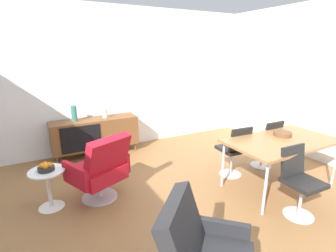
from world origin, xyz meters
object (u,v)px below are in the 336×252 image
at_px(vase_cobalt, 105,113).
at_px(dining_chair_back_left, 235,149).
at_px(fruit_bowl, 46,167).
at_px(wooden_bowl_on_table, 283,134).
at_px(lounge_chair_red, 101,168).
at_px(dining_chair_front_left, 299,179).
at_px(side_table_round, 49,185).
at_px(vase_sculptural_dark, 74,114).
at_px(dining_chair_back_right, 266,142).
at_px(sideboard, 95,133).
at_px(dining_table, 282,143).

bearing_deg(vase_cobalt, dining_chair_back_left, -52.00).
xyz_separation_m(vase_cobalt, fruit_bowl, (-1.15, -1.49, -0.25)).
height_order(wooden_bowl_on_table, lounge_chair_red, lounge_chair_red).
xyz_separation_m(dining_chair_front_left, lounge_chair_red, (-2.04, 1.44, -0.00)).
xyz_separation_m(wooden_bowl_on_table, side_table_round, (-3.18, 0.90, -0.45)).
bearing_deg(vase_sculptural_dark, dining_chair_back_right, -34.99).
bearing_deg(sideboard, dining_chair_back_left, -48.27).
distance_m(sideboard, side_table_round, 1.76).
xyz_separation_m(dining_chair_back_left, side_table_round, (-2.67, 0.46, -0.15)).
xyz_separation_m(sideboard, side_table_round, (-0.93, -1.49, -0.12)).
relative_size(lounge_chair_red, side_table_round, 1.82).
relative_size(dining_table, wooden_bowl_on_table, 6.15).
distance_m(dining_chair_front_left, lounge_chair_red, 2.50).
bearing_deg(sideboard, side_table_round, -122.02).
xyz_separation_m(wooden_bowl_on_table, fruit_bowl, (-3.18, 0.90, -0.21)).
bearing_deg(dining_table, dining_chair_back_left, 122.32).
height_order(dining_chair_back_right, fruit_bowl, dining_chair_back_right).
bearing_deg(dining_chair_back_right, wooden_bowl_on_table, -113.95).
bearing_deg(dining_chair_back_right, vase_cobalt, 138.79).
distance_m(wooden_bowl_on_table, lounge_chair_red, 2.67).
bearing_deg(fruit_bowl, wooden_bowl_on_table, -15.73).
bearing_deg(dining_table, vase_sculptural_dark, 134.16).
bearing_deg(vase_cobalt, sideboard, -179.50).
relative_size(dining_chair_front_left, lounge_chair_red, 0.90).
bearing_deg(fruit_bowl, dining_chair_front_left, -30.46).
xyz_separation_m(vase_sculptural_dark, dining_chair_back_left, (2.08, -1.95, -0.40)).
distance_m(dining_chair_back_left, fruit_bowl, 2.71).
height_order(vase_sculptural_dark, dining_chair_back_right, vase_sculptural_dark).
xyz_separation_m(vase_sculptural_dark, dining_chair_back_right, (2.79, -1.95, -0.40)).
height_order(wooden_bowl_on_table, fruit_bowl, wooden_bowl_on_table).
bearing_deg(dining_chair_back_left, wooden_bowl_on_table, -40.81).
relative_size(vase_sculptural_dark, dining_chair_front_left, 0.34).
height_order(sideboard, wooden_bowl_on_table, wooden_bowl_on_table).
relative_size(dining_chair_back_right, lounge_chair_red, 0.90).
xyz_separation_m(sideboard, fruit_bowl, (-0.93, -1.49, 0.12)).
xyz_separation_m(dining_chair_back_right, lounge_chair_red, (-2.74, 0.32, -0.00)).
relative_size(vase_cobalt, wooden_bowl_on_table, 1.01).
bearing_deg(wooden_bowl_on_table, lounge_chair_red, 163.30).
height_order(sideboard, dining_chair_back_left, dining_chair_back_left).
xyz_separation_m(dining_table, lounge_chair_red, (-2.39, 0.88, -0.23)).
xyz_separation_m(sideboard, dining_chair_front_left, (1.74, -3.07, 0.03)).
distance_m(sideboard, vase_sculptural_dark, 0.55).
bearing_deg(dining_chair_back_right, lounge_chair_red, 173.27).
distance_m(dining_table, dining_chair_back_left, 0.70).
height_order(wooden_bowl_on_table, side_table_round, wooden_bowl_on_table).
relative_size(vase_sculptural_dark, side_table_round, 0.56).
bearing_deg(wooden_bowl_on_table, vase_sculptural_dark, 137.33).
relative_size(dining_table, fruit_bowl, 8.00).
bearing_deg(vase_sculptural_dark, dining_table, -45.84).
relative_size(dining_chair_front_left, fruit_bowl, 4.28).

